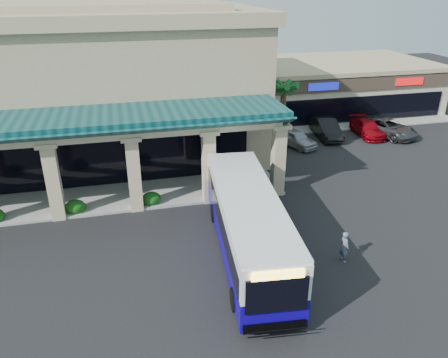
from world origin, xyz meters
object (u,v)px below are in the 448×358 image
object	(u,v)px
car_white	(326,128)
car_red	(367,128)
pedestrian	(345,247)
car_silver	(296,138)
car_gray	(387,127)
transit_bus	(248,225)

from	to	relation	value
car_white	car_red	xyz separation A→B (m)	(3.78, -0.46, -0.12)
car_white	pedestrian	bearing A→B (deg)	-106.65
car_silver	car_red	size ratio (longest dim) A/B	0.87
car_white	car_gray	distance (m)	5.48
transit_bus	car_silver	bearing A→B (deg)	65.19
car_silver	car_white	bearing A→B (deg)	1.02
car_red	car_gray	distance (m)	1.69
car_silver	car_gray	xyz separation A→B (m)	(8.90, 0.57, 0.08)
transit_bus	pedestrian	distance (m)	4.88
car_red	car_gray	world-z (taller)	car_gray
car_white	car_gray	xyz separation A→B (m)	(5.40, -0.94, -0.03)
transit_bus	car_white	world-z (taller)	transit_bus
transit_bus	car_red	world-z (taller)	transit_bus
transit_bus	car_white	distance (m)	19.83
car_red	car_gray	bearing A→B (deg)	-10.63
pedestrian	car_red	xyz separation A→B (m)	(11.25, 17.00, -0.14)
car_red	car_gray	size ratio (longest dim) A/B	0.84
car_silver	car_white	world-z (taller)	car_white
pedestrian	car_silver	bearing A→B (deg)	-15.66
car_silver	car_white	distance (m)	3.82
car_white	car_gray	world-z (taller)	car_white
car_silver	pedestrian	bearing A→B (deg)	-126.27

